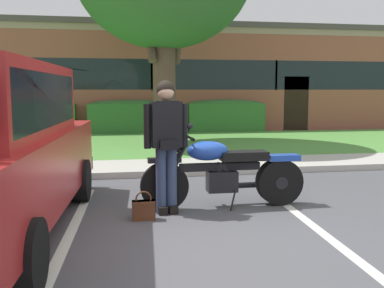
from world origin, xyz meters
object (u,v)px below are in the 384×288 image
(rider_person, at_px, (166,137))
(hedge_center_right, at_px, (225,115))
(motorcycle, at_px, (230,172))
(hedge_left, at_px, (31,117))
(handbag, at_px, (144,208))
(brick_building, at_px, (142,80))
(hedge_center_left, at_px, (131,116))

(rider_person, distance_m, hedge_center_right, 11.04)
(motorcycle, bearing_deg, hedge_left, 112.92)
(handbag, xyz_separation_m, hedge_left, (-3.18, 10.76, 0.51))
(rider_person, bearing_deg, brick_building, 87.48)
(rider_person, height_order, handbag, rider_person)
(rider_person, xyz_separation_m, hedge_center_left, (-0.03, 10.48, -0.34))
(hedge_center_right, bearing_deg, hedge_left, -180.00)
(motorcycle, bearing_deg, hedge_center_right, 76.14)
(hedge_left, relative_size, brick_building, 0.11)
(rider_person, distance_m, handbag, 0.95)
(hedge_center_left, bearing_deg, brick_building, 82.86)
(motorcycle, relative_size, brick_building, 0.08)
(brick_building, bearing_deg, handbag, -93.55)
(rider_person, height_order, brick_building, brick_building)
(handbag, bearing_deg, hedge_center_right, 70.81)
(motorcycle, xyz_separation_m, rider_person, (-0.88, -0.14, 0.51))
(hedge_left, distance_m, hedge_center_right, 6.93)
(rider_person, distance_m, hedge_left, 11.06)
(hedge_left, bearing_deg, rider_person, -71.55)
(handbag, relative_size, brick_building, 0.01)
(handbag, relative_size, hedge_center_left, 0.12)
(handbag, bearing_deg, rider_person, 41.56)
(motorcycle, xyz_separation_m, hedge_center_left, (-0.91, 10.35, 0.17))
(motorcycle, distance_m, hedge_center_right, 10.66)
(hedge_left, bearing_deg, hedge_center_right, 0.00)
(rider_person, relative_size, brick_building, 0.06)
(motorcycle, distance_m, hedge_center_left, 10.39)
(hedge_center_right, height_order, brick_building, brick_building)
(hedge_center_left, relative_size, brick_building, 0.11)
(hedge_left, height_order, hedge_center_left, same)
(rider_person, relative_size, hedge_left, 0.56)
(handbag, height_order, hedge_center_left, hedge_center_left)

